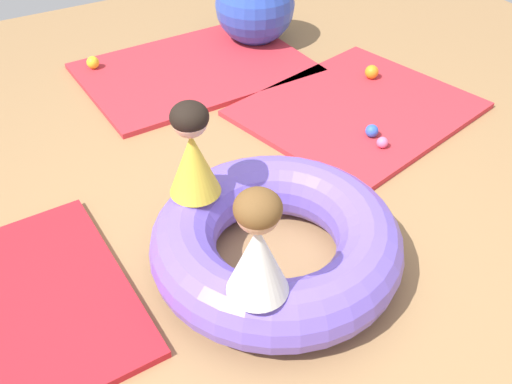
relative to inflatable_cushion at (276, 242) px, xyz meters
name	(u,v)px	position (x,y,z in m)	size (l,w,h in m)	color
ground_plane	(265,273)	(-0.07, -0.02, -0.16)	(8.00, 8.00, 0.00)	#9E7549
gym_mat_near_left	(195,69)	(0.56, 2.14, -0.14)	(1.73, 1.22, 0.04)	red
gym_mat_near_right	(357,109)	(1.31, 0.99, -0.14)	(1.53, 1.29, 0.04)	red
inflatable_cushion	(276,242)	(0.00, 0.00, 0.00)	(1.26, 1.26, 0.33)	#7056D1
child_in_yellow	(192,151)	(-0.25, 0.38, 0.41)	(0.37, 0.37, 0.51)	yellow
child_in_white	(258,246)	(-0.31, -0.34, 0.42)	(0.36, 0.36, 0.52)	white
play_ball_blue	(372,131)	(1.15, 0.65, -0.08)	(0.09, 0.09, 0.09)	blue
play_ball_orange	(372,72)	(1.66, 1.28, -0.07)	(0.11, 0.11, 0.11)	orange
play_ball_teal	(255,35)	(1.22, 2.31, -0.07)	(0.11, 0.11, 0.11)	teal
play_ball_pink	(382,142)	(1.12, 0.51, -0.09)	(0.07, 0.07, 0.07)	pink
play_ball_yellow	(93,62)	(-0.14, 2.52, -0.08)	(0.10, 0.10, 0.10)	yellow
exercise_ball_large	(255,5)	(1.25, 2.37, 0.17)	(0.67, 0.67, 0.67)	blue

